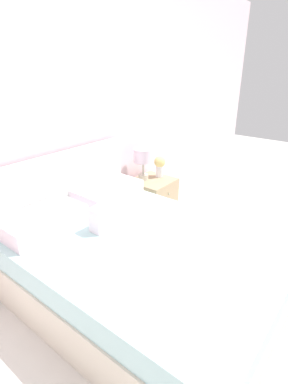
# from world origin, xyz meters

# --- Properties ---
(ground_plane) EXTENTS (12.00, 12.00, 0.00)m
(ground_plane) POSITION_xyz_m (0.00, 0.00, 0.00)
(ground_plane) COLOR silver
(wall_back) EXTENTS (8.00, 0.06, 2.60)m
(wall_back) POSITION_xyz_m (0.00, 0.07, 1.30)
(wall_back) COLOR silver
(wall_back) RESTS_ON ground_plane
(bed) EXTENTS (1.49, 1.94, 1.02)m
(bed) POSITION_xyz_m (0.00, -0.90, 0.29)
(bed) COLOR beige
(bed) RESTS_ON ground_plane
(nightstand) EXTENTS (0.44, 0.45, 0.51)m
(nightstand) POSITION_xyz_m (1.07, -0.23, 0.25)
(nightstand) COLOR tan
(nightstand) RESTS_ON ground_plane
(table_lamp) EXTENTS (0.21, 0.21, 0.36)m
(table_lamp) POSITION_xyz_m (1.02, -0.14, 0.76)
(table_lamp) COLOR beige
(table_lamp) RESTS_ON nightstand
(flower_vase) EXTENTS (0.13, 0.13, 0.24)m
(flower_vase) POSITION_xyz_m (1.21, -0.23, 0.65)
(flower_vase) COLOR white
(flower_vase) RESTS_ON nightstand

